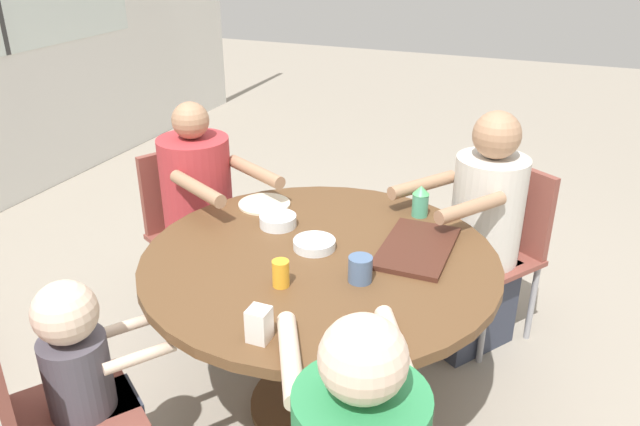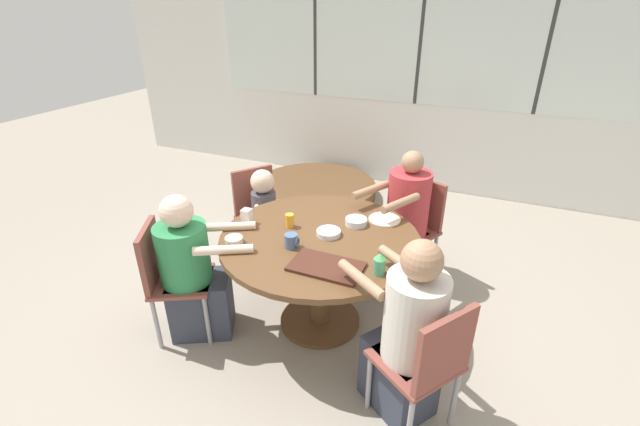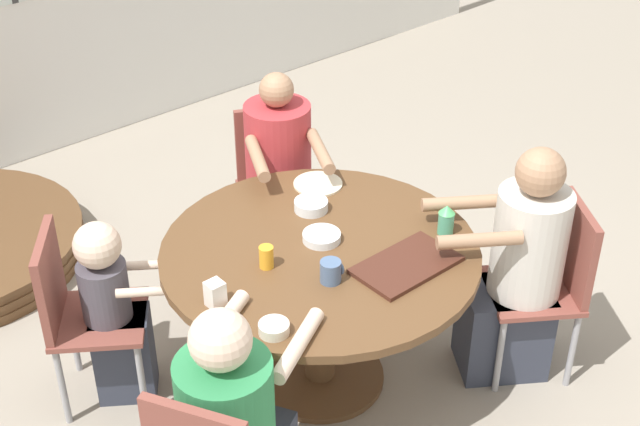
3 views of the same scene
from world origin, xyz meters
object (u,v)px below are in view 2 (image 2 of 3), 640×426
Objects in this scene: person_toddler at (266,222)px; juice_glass at (290,221)px; chair_for_man_blue_shirt at (416,220)px; bowl_white_shallow at (234,240)px; chair_for_woman_green_shirt at (429,360)px; bowl_fruit at (356,222)px; coffee_mug at (292,241)px; folded_table_stack at (315,190)px; person_woman_green_shirt at (407,340)px; chair_for_toddler at (258,208)px; milk_carton_small at (247,216)px; sippy_cup at (380,263)px; bowl_cereal at (329,233)px; person_man_teal_shirt at (193,275)px; chair_for_man_teal_shirt at (167,272)px; person_man_blue_shirt at (403,226)px.

person_toddler is 0.76m from juice_glass.
bowl_white_shallow is (-0.98, -1.25, 0.25)m from chair_for_man_blue_shirt.
chair_for_woman_green_shirt reaches higher than bowl_fruit.
chair_for_man_blue_shirt is 1.32m from coffee_mug.
person_woman_green_shirt is at bearing -56.67° from folded_table_stack.
chair_for_toddler is 7.89× the size of milk_carton_small.
chair_for_woman_green_shirt and chair_for_toddler have the same top height.
bowl_fruit is 0.11× the size of folded_table_stack.
chair_for_woman_green_shirt is at bearing -40.95° from sippy_cup.
folded_table_stack is (-1.12, 1.80, -0.68)m from bowl_fruit.
bowl_fruit is at bearing 121.61° from sippy_cup.
bowl_cereal is 0.25m from bowl_fruit.
chair_for_toddler is at bearing 137.28° from juice_glass.
person_woman_green_shirt is 1.80m from person_toddler.
folded_table_stack is (-0.39, 2.09, -0.71)m from milk_carton_small.
juice_glass reaches higher than bowl_cereal.
person_man_teal_shirt is at bearing -150.60° from bowl_cereal.
person_man_teal_shirt reaches higher than chair_for_toddler.
person_woman_green_shirt is 8.30× the size of sippy_cup.
chair_for_man_teal_shirt is at bearing -90.00° from person_man_teal_shirt.
chair_for_woman_green_shirt is 1.00× the size of chair_for_toddler.
person_man_blue_shirt reaches higher than chair_for_toddler.
bowl_cereal is at bearing 145.43° from sippy_cup.
chair_for_man_blue_shirt is at bearing 107.12° from chair_for_man_teal_shirt.
bowl_fruit is at bearing 97.25° from person_man_teal_shirt.
juice_glass is 0.63× the size of bowl_fruit.
bowl_cereal is at bearing 33.05° from bowl_white_shallow.
person_woman_green_shirt is 1.52m from person_man_teal_shirt.
chair_for_toddler is at bearing 115.54° from milk_carton_small.
bowl_white_shallow is (0.44, 0.20, 0.25)m from chair_for_man_teal_shirt.
person_woman_green_shirt is 0.98m from bowl_fruit.
person_man_teal_shirt is (0.09, -1.03, -0.04)m from chair_for_toddler.
sippy_cup is (1.42, 0.24, 0.30)m from chair_for_man_teal_shirt.
bowl_fruit is (-0.32, -0.68, 0.25)m from chair_for_man_blue_shirt.
chair_for_man_teal_shirt is 0.18m from person_man_teal_shirt.
person_man_teal_shirt is 2.52m from folded_table_stack.
coffee_mug is (0.62, -0.72, 0.34)m from person_toddler.
person_man_teal_shirt reaches higher than chair_for_woman_green_shirt.
chair_for_man_teal_shirt is 1.00× the size of chair_for_toddler.
person_woman_green_shirt reaches higher than person_man_blue_shirt.
chair_for_toddler is at bearing 89.55° from chair_for_woman_green_shirt.
bowl_fruit is at bearing 40.62° from bowl_white_shallow.
bowl_cereal is (0.78, -0.48, 0.31)m from person_toddler.
chair_for_man_blue_shirt and chair_for_toddler have the same top height.
person_woman_green_shirt is 0.91m from bowl_cereal.
chair_for_man_teal_shirt reaches higher than folded_table_stack.
person_man_teal_shirt reaches higher than bowl_white_shallow.
chair_for_man_teal_shirt is at bearing -145.22° from bowl_fruit.
bowl_fruit is at bearing 92.43° from chair_for_man_blue_shirt.
person_man_blue_shirt is 11.81× the size of juice_glass.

